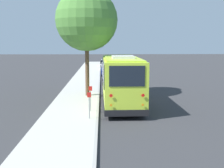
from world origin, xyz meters
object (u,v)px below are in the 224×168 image
(shuttle_bus, at_px, (121,78))
(parked_sedan_black, at_px, (107,60))
(parked_sedan_navy, at_px, (110,77))
(street_tree, at_px, (87,16))
(sign_post_near, at_px, (89,105))
(parked_sedan_silver, at_px, (107,66))
(parked_sedan_white, at_px, (105,63))
(sign_post_far, at_px, (90,98))
(parked_sedan_blue, at_px, (108,71))

(shuttle_bus, height_order, parked_sedan_black, shuttle_bus)
(parked_sedan_navy, height_order, parked_sedan_black, parked_sedan_navy)
(parked_sedan_black, height_order, street_tree, street_tree)
(parked_sedan_black, relative_size, sign_post_near, 3.06)
(shuttle_bus, xyz_separation_m, parked_sedan_silver, (24.76, 0.57, -1.32))
(shuttle_bus, height_order, parked_sedan_white, shuttle_bus)
(parked_sedan_white, xyz_separation_m, sign_post_near, (-35.51, 1.34, 0.32))
(parked_sedan_white, relative_size, sign_post_far, 2.74)
(shuttle_bus, relative_size, parked_sedan_blue, 2.00)
(parked_sedan_silver, bearing_deg, sign_post_far, 177.15)
(parked_sedan_silver, height_order, parked_sedan_white, parked_sedan_white)
(street_tree, relative_size, sign_post_near, 6.10)
(parked_sedan_silver, bearing_deg, parked_sedan_navy, -179.19)
(parked_sedan_blue, distance_m, street_tree, 16.11)
(street_tree, bearing_deg, parked_sedan_navy, -15.05)
(parked_sedan_blue, height_order, parked_sedan_silver, parked_sedan_blue)
(shuttle_bus, distance_m, parked_sedan_white, 31.43)
(parked_sedan_navy, height_order, sign_post_far, sign_post_far)
(parked_sedan_navy, xyz_separation_m, parked_sedan_black, (27.63, -0.11, -0.00))
(parked_sedan_silver, relative_size, sign_post_far, 2.87)
(shuttle_bus, relative_size, sign_post_far, 5.46)
(parked_sedan_black, bearing_deg, sign_post_near, 177.00)
(parked_sedan_silver, relative_size, sign_post_near, 3.02)
(parked_sedan_blue, relative_size, sign_post_far, 2.72)
(parked_sedan_blue, height_order, street_tree, street_tree)
(parked_sedan_blue, height_order, sign_post_far, sign_post_far)
(parked_sedan_navy, distance_m, street_tree, 9.92)
(parked_sedan_navy, xyz_separation_m, parked_sedan_blue, (7.15, 0.13, -0.00))
(sign_post_near, bearing_deg, parked_sedan_black, -2.34)
(parked_sedan_white, bearing_deg, sign_post_far, 179.87)
(parked_sedan_silver, height_order, street_tree, street_tree)
(parked_sedan_black, bearing_deg, street_tree, 175.80)
(parked_sedan_blue, xyz_separation_m, sign_post_near, (-21.97, 1.50, 0.30))
(shuttle_bus, bearing_deg, parked_sedan_blue, 1.37)
(shuttle_bus, xyz_separation_m, sign_post_near, (-4.12, 2.08, -0.99))
(parked_sedan_black, bearing_deg, parked_sedan_silver, 178.38)
(parked_sedan_silver, distance_m, street_tree, 22.66)
(parked_sedan_silver, relative_size, parked_sedan_black, 0.99)
(parked_sedan_silver, xyz_separation_m, sign_post_near, (-28.88, 1.51, 0.33))
(parked_sedan_silver, bearing_deg, parked_sedan_black, -0.64)
(sign_post_near, bearing_deg, parked_sedan_white, -2.15)
(parked_sedan_silver, bearing_deg, sign_post_near, 177.34)
(parked_sedan_blue, relative_size, sign_post_near, 2.86)
(sign_post_far, bearing_deg, sign_post_near, -180.00)
(shuttle_bus, height_order, sign_post_far, shuttle_bus)
(parked_sedan_blue, height_order, sign_post_near, sign_post_near)
(parked_sedan_black, bearing_deg, parked_sedan_white, 176.05)
(parked_sedan_silver, bearing_deg, parked_sedan_white, 1.80)
(parked_sedan_white, distance_m, sign_post_near, 35.54)
(parked_sedan_blue, bearing_deg, parked_sedan_white, 0.71)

